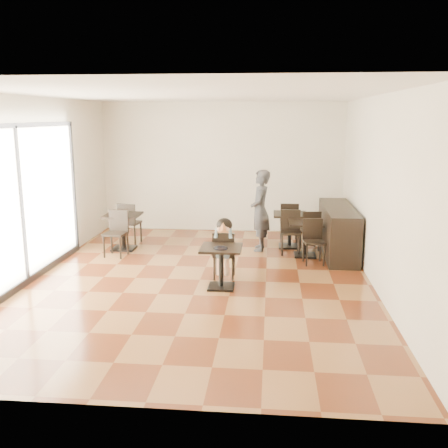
# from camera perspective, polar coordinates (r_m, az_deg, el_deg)

# --- Properties ---
(floor) EXTENTS (6.00, 8.00, 0.01)m
(floor) POSITION_cam_1_polar(r_m,az_deg,el_deg) (8.93, -2.77, -6.39)
(floor) COLOR brown
(floor) RESTS_ON ground
(ceiling) EXTENTS (6.00, 8.00, 0.01)m
(ceiling) POSITION_cam_1_polar(r_m,az_deg,el_deg) (8.47, -3.00, 14.59)
(ceiling) COLOR white
(ceiling) RESTS_ON floor
(wall_back) EXTENTS (6.00, 0.01, 3.20)m
(wall_back) POSITION_cam_1_polar(r_m,az_deg,el_deg) (12.50, -0.24, 6.48)
(wall_back) COLOR white
(wall_back) RESTS_ON floor
(wall_front) EXTENTS (6.00, 0.01, 3.20)m
(wall_front) POSITION_cam_1_polar(r_m,az_deg,el_deg) (4.71, -9.85, -3.30)
(wall_front) COLOR white
(wall_front) RESTS_ON floor
(wall_left) EXTENTS (0.01, 8.00, 3.20)m
(wall_left) POSITION_cam_1_polar(r_m,az_deg,el_deg) (9.46, -21.20, 3.82)
(wall_left) COLOR white
(wall_left) RESTS_ON floor
(wall_right) EXTENTS (0.01, 8.00, 3.20)m
(wall_right) POSITION_cam_1_polar(r_m,az_deg,el_deg) (8.65, 17.22, 3.38)
(wall_right) COLOR white
(wall_right) RESTS_ON floor
(storefront_window) EXTENTS (0.04, 4.50, 2.60)m
(storefront_window) POSITION_cam_1_polar(r_m,az_deg,el_deg) (9.04, -22.33, 2.08)
(storefront_window) COLOR white
(storefront_window) RESTS_ON floor
(child_table) EXTENTS (0.68, 0.68, 0.72)m
(child_table) POSITION_cam_1_polar(r_m,az_deg,el_deg) (8.41, -0.32, -5.00)
(child_table) COLOR black
(child_table) RESTS_ON floor
(child_chair) EXTENTS (0.39, 0.39, 0.86)m
(child_chair) POSITION_cam_1_polar(r_m,az_deg,el_deg) (8.91, 0.03, -3.51)
(child_chair) COLOR black
(child_chair) RESTS_ON floor
(child) EXTENTS (0.39, 0.54, 1.08)m
(child) POSITION_cam_1_polar(r_m,az_deg,el_deg) (8.89, 0.03, -2.82)
(child) COLOR slate
(child) RESTS_ON child_chair
(plate) EXTENTS (0.24, 0.24, 0.01)m
(plate) POSITION_cam_1_polar(r_m,az_deg,el_deg) (8.21, -0.39, -2.77)
(plate) COLOR black
(plate) RESTS_ON child_table
(pizza_slice) EXTENTS (0.25, 0.19, 0.06)m
(pizza_slice) POSITION_cam_1_polar(r_m,az_deg,el_deg) (8.61, -0.09, -0.60)
(pizza_slice) COLOR #E7C76F
(pizza_slice) RESTS_ON child
(adult_patron) EXTENTS (0.42, 0.64, 1.74)m
(adult_patron) POSITION_cam_1_polar(r_m,az_deg,el_deg) (10.71, 4.16, 1.55)
(adult_patron) COLOR #38393D
(adult_patron) RESTS_ON floor
(cafe_table_mid) EXTENTS (0.77, 0.77, 0.72)m
(cafe_table_mid) POSITION_cam_1_polar(r_m,az_deg,el_deg) (10.45, 9.28, -1.71)
(cafe_table_mid) COLOR black
(cafe_table_mid) RESTS_ON floor
(cafe_table_left) EXTENTS (0.83, 0.83, 0.78)m
(cafe_table_left) POSITION_cam_1_polar(r_m,az_deg,el_deg) (11.05, -11.44, -0.88)
(cafe_table_left) COLOR black
(cafe_table_left) RESTS_ON floor
(cafe_table_back) EXTENTS (0.73, 0.73, 0.76)m
(cafe_table_back) POSITION_cam_1_polar(r_m,az_deg,el_deg) (11.11, 7.51, -0.73)
(cafe_table_back) COLOR black
(cafe_table_back) RESTS_ON floor
(chair_mid_a) EXTENTS (0.44, 0.44, 0.87)m
(chair_mid_a) POSITION_cam_1_polar(r_m,az_deg,el_deg) (10.97, 9.78, -0.66)
(chair_mid_a) COLOR black
(chair_mid_a) RESTS_ON floor
(chair_mid_b) EXTENTS (0.44, 0.44, 0.87)m
(chair_mid_b) POSITION_cam_1_polar(r_m,az_deg,el_deg) (9.91, 10.24, -2.07)
(chair_mid_b) COLOR black
(chair_mid_b) RESTS_ON floor
(chair_left_a) EXTENTS (0.47, 0.47, 0.94)m
(chair_left_a) POSITION_cam_1_polar(r_m,az_deg,el_deg) (11.55, -10.67, 0.12)
(chair_left_a) COLOR black
(chair_left_a) RESTS_ON floor
(chair_left_b) EXTENTS (0.47, 0.47, 0.94)m
(chair_left_b) POSITION_cam_1_polar(r_m,az_deg,el_deg) (10.52, -12.31, -1.13)
(chair_left_b) COLOR black
(chair_left_b) RESTS_ON floor
(chair_back_a) EXTENTS (0.42, 0.42, 0.92)m
(chair_back_a) POSITION_cam_1_polar(r_m,az_deg,el_deg) (11.63, 7.43, 0.25)
(chair_back_a) COLOR black
(chair_back_a) RESTS_ON floor
(chair_back_b) EXTENTS (0.42, 0.42, 0.92)m
(chair_back_b) POSITION_cam_1_polar(r_m,az_deg,el_deg) (10.55, 7.63, -0.98)
(chair_back_b) COLOR black
(chair_back_b) RESTS_ON floor
(service_counter) EXTENTS (0.60, 2.40, 1.00)m
(service_counter) POSITION_cam_1_polar(r_m,az_deg,el_deg) (10.73, 12.91, -0.73)
(service_counter) COLOR black
(service_counter) RESTS_ON floor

